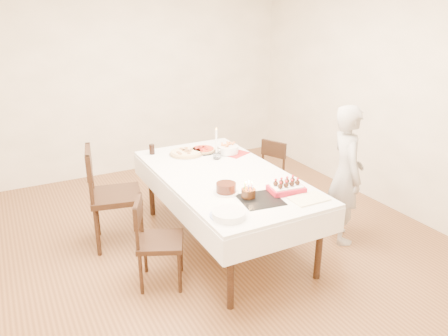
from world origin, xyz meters
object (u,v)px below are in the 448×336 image
dining_table (224,209)px  birthday_cake (248,189)px  layer_cake (226,188)px  cola_glass (152,149)px  chair_right_savory (265,175)px  strawberry_box (286,188)px  pizza_white (186,153)px  person (346,175)px  chair_left_dessert (161,242)px  taper_candle (216,143)px  pizza_pepperoni (203,150)px  pasta_bowl (227,149)px  chair_left_savory (116,196)px

dining_table → birthday_cake: bearing=-97.3°
layer_cake → cola_glass: bearing=99.8°
chair_right_savory → strawberry_box: (-0.55, -1.17, 0.40)m
strawberry_box → dining_table: bearing=114.5°
pizza_white → birthday_cake: size_ratio=2.83×
person → chair_left_dessert: bearing=109.2°
dining_table → person: size_ratio=1.52×
taper_candle → pizza_white: bearing=131.1°
chair_left_dessert → chair_right_savory: bearing=-126.9°
chair_right_savory → pizza_white: (-0.93, 0.16, 0.38)m
strawberry_box → pizza_pepperoni: bearing=97.5°
pasta_bowl → taper_candle: (-0.19, -0.11, 0.13)m
pizza_pepperoni → layer_cake: layer_cake is taller
chair_right_savory → layer_cake: (-1.03, -0.94, 0.40)m
taper_candle → strawberry_box: bearing=-82.0°
pasta_bowl → taper_candle: taper_candle is taller
person → layer_cake: size_ratio=6.33×
dining_table → pasta_bowl: bearing=58.6°
layer_cake → strawberry_box: (0.48, -0.23, -0.01)m
dining_table → chair_right_savory: chair_right_savory is taller
chair_left_savory → pasta_bowl: 1.30m
cola_glass → strawberry_box: size_ratio=0.36×
dining_table → birthday_cake: (-0.07, -0.58, 0.45)m
chair_left_dessert → pasta_bowl: pasta_bowl is taller
chair_left_dessert → strawberry_box: (1.08, -0.28, 0.39)m
chair_left_dessert → dining_table: bearing=-131.7°
pizza_white → strawberry_box: bearing=-73.9°
birthday_cake → taper_candle: bearing=78.2°
pizza_white → taper_candle: (0.23, -0.27, 0.15)m
dining_table → taper_candle: bearing=72.3°
chair_left_savory → strawberry_box: bearing=149.3°
taper_candle → strawberry_box: (0.15, -1.06, -0.14)m
chair_left_savory → person: 2.29m
pizza_white → chair_left_savory: bearing=-167.3°
cola_glass → layer_cake: (0.22, -1.30, -0.01)m
taper_candle → layer_cake: bearing=-111.6°
chair_right_savory → strawberry_box: size_ratio=2.58×
dining_table → taper_candle: (0.14, 0.43, 0.55)m
person → cola_glass: size_ratio=12.80×
pasta_bowl → birthday_cake: (-0.40, -1.12, 0.03)m
taper_candle → pasta_bowl: bearing=29.5°
cola_glass → strawberry_box: bearing=-65.3°
pasta_bowl → birthday_cake: 1.19m
layer_cake → chair_left_dessert: bearing=175.3°
dining_table → chair_right_savory: (0.84, 0.54, 0.02)m
pizza_pepperoni → birthday_cake: size_ratio=2.11×
pasta_bowl → cola_glass: (-0.74, 0.36, 0.01)m
dining_table → layer_cake: layer_cake is taller
pizza_white → strawberry_box: 1.38m
pizza_pepperoni → chair_left_dessert: bearing=-130.7°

